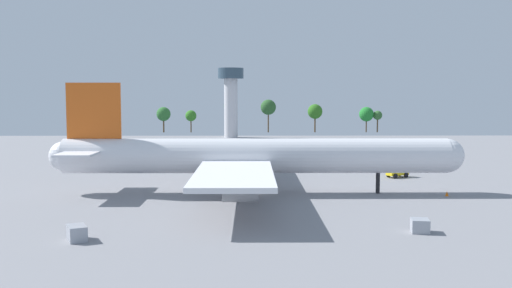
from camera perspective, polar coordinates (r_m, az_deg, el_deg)
The scene contains 9 objects.
ground_plane at distance 99.28m, azimuth 0.00°, elevation -4.90°, with size 283.26×283.26×0.00m, color gray.
cargo_airplane at distance 98.40m, azimuth -0.32°, elevation -1.23°, with size 70.82×61.92×18.92m.
pushback_tractor at distance 128.68m, azimuth -6.17°, elevation -2.21°, with size 3.30×5.04×2.20m.
baggage_tug at distance 121.80m, azimuth 13.87°, elevation -2.66°, with size 5.00×3.90×2.35m.
cargo_container_fore at distance 70.66m, azimuth -17.27°, elevation -8.40°, with size 3.07×3.55×1.78m.
cargo_container_aft at distance 74.26m, azimuth 15.89°, elevation -7.77°, with size 2.45×2.70×1.66m.
safety_cone_nose at distance 101.70m, azimuth 18.34°, elevation -4.68°, with size 0.59×0.59×0.84m, color orange.
control_tower at distance 229.40m, azimuth -2.50°, elevation 4.90°, with size 10.11×10.11×27.48m.
tree_line_backdrop at distance 261.44m, azimuth 1.83°, elevation 3.20°, with size 102.28×6.96×14.88m.
Camera 1 is at (-0.87, -97.85, 16.81)m, focal length 40.50 mm.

